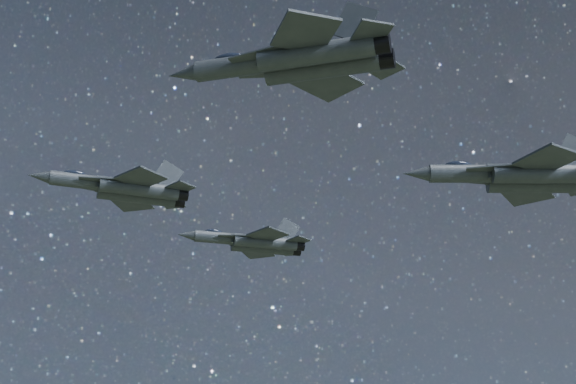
{
  "coord_description": "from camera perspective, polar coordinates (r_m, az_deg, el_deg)",
  "views": [
    {
      "loc": [
        4.66,
        -71.28,
        113.11
      ],
      "look_at": [
        0.18,
        5.13,
        147.15
      ],
      "focal_mm": 55.0,
      "sensor_mm": 36.0,
      "label": 1
    }
  ],
  "objects": [
    {
      "name": "jet_slot",
      "position": [
        88.06,
        14.94,
        1.0
      ],
      "size": [
        20.05,
        14.16,
        5.08
      ],
      "rotation": [
        0.0,
        0.0,
        0.06
      ],
      "color": "#2F353A"
    },
    {
      "name": "jet_left",
      "position": [
        103.44,
        -2.24,
        -3.27
      ],
      "size": [
        15.6,
        10.51,
        3.93
      ],
      "rotation": [
        0.0,
        0.0,
        0.29
      ],
      "color": "#2F353A"
    },
    {
      "name": "jet_lead",
      "position": [
        86.35,
        -10.49,
        0.22
      ],
      "size": [
        15.74,
        10.46,
        4.0
      ],
      "rotation": [
        0.0,
        0.0,
        0.36
      ],
      "color": "#2F353A"
    },
    {
      "name": "jet_right",
      "position": [
        65.43,
        0.81,
        8.53
      ],
      "size": [
        18.12,
        12.46,
        4.55
      ],
      "rotation": [
        0.0,
        0.0,
        -0.2
      ],
      "color": "#2F353A"
    }
  ]
}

